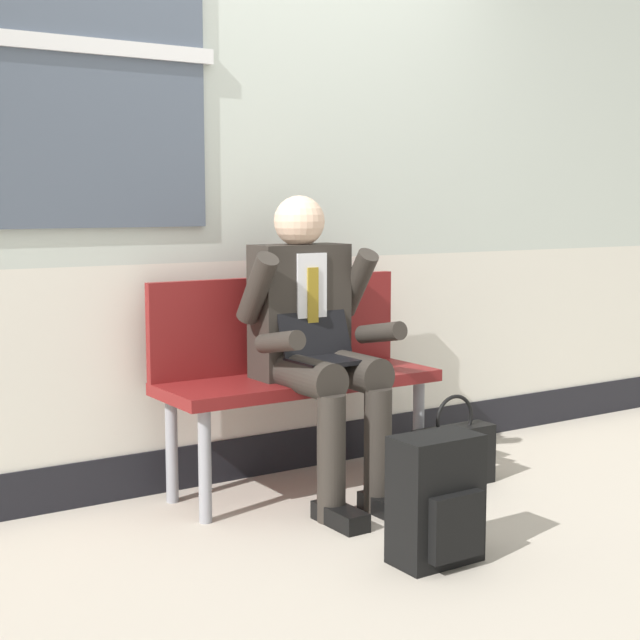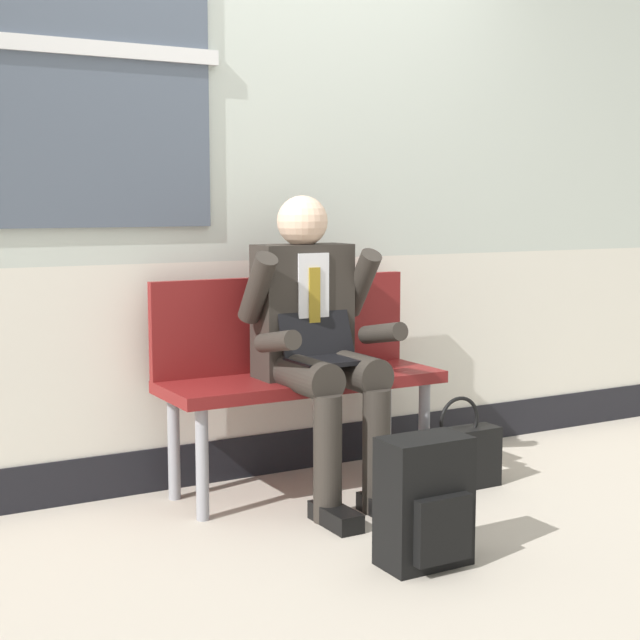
# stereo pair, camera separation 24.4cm
# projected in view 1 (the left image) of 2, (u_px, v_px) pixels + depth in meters

# --- Properties ---
(ground_plane) EXTENTS (18.00, 18.00, 0.00)m
(ground_plane) POSITION_uv_depth(u_px,v_px,m) (318.00, 507.00, 3.81)
(ground_plane) COLOR #B2A899
(station_wall) EXTENTS (6.19, 0.17, 2.78)m
(station_wall) POSITION_uv_depth(u_px,v_px,m) (243.00, 164.00, 4.12)
(station_wall) COLOR beige
(station_wall) RESTS_ON ground
(bench_with_person) EXTENTS (1.20, 0.42, 0.90)m
(bench_with_person) POSITION_uv_depth(u_px,v_px,m) (291.00, 363.00, 4.03)
(bench_with_person) COLOR maroon
(bench_with_person) RESTS_ON ground
(person_seated) EXTENTS (0.57, 0.70, 1.24)m
(person_seated) POSITION_uv_depth(u_px,v_px,m) (316.00, 339.00, 3.85)
(person_seated) COLOR #2D2823
(person_seated) RESTS_ON ground
(backpack) EXTENTS (0.30, 0.22, 0.44)m
(backpack) POSITION_uv_depth(u_px,v_px,m) (437.00, 501.00, 3.20)
(backpack) COLOR black
(backpack) RESTS_ON ground
(handbag) EXTENTS (0.38, 0.12, 0.40)m
(handbag) POSITION_uv_depth(u_px,v_px,m) (454.00, 455.00, 4.08)
(handbag) COLOR black
(handbag) RESTS_ON ground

